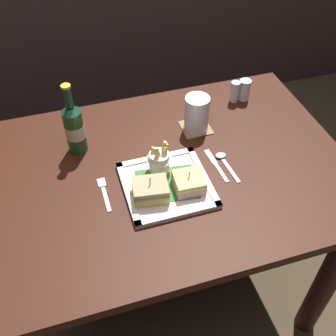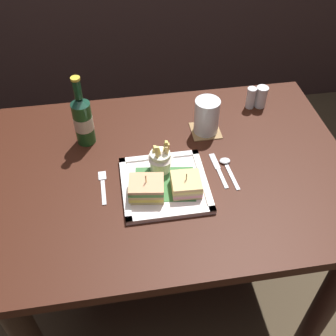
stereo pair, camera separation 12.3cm
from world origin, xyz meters
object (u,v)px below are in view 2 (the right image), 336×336
spoon (227,165)px  salt_shaker (251,99)px  sandwich_half_right (186,185)px  knife (218,169)px  pepper_shaker (261,98)px  square_plate (165,185)px  beer_bottle (83,119)px  water_glass (206,118)px  fork (103,186)px  sandwich_half_left (146,188)px  fries_cup (160,158)px  dining_table (171,200)px

spoon → salt_shaker: salt_shaker is taller
sandwich_half_right → knife: (0.12, 0.08, -0.03)m
knife → pepper_shaker: 0.38m
square_plate → pepper_shaker: bearing=40.0°
beer_bottle → salt_shaker: 0.62m
water_glass → fork: 0.42m
sandwich_half_left → salt_shaker: 0.58m
sandwich_half_right → fries_cup: (-0.06, 0.10, 0.03)m
fries_cup → square_plate: bearing=-87.2°
fork → spoon: 0.40m
salt_shaker → water_glass: bearing=-150.2°
dining_table → knife: (0.15, -0.03, 0.16)m
fries_cup → fork: fries_cup is taller
dining_table → square_plate: 0.18m
knife → salt_shaker: salt_shaker is taller
dining_table → salt_shaker: bearing=38.6°
sandwich_half_left → salt_shaker: sandwich_half_left is taller
fork → salt_shaker: size_ratio=1.63×
spoon → fork: bearing=-176.6°
sandwich_half_left → fork: (-0.13, 0.06, -0.03)m
sandwich_half_right → water_glass: water_glass is taller
dining_table → square_plate: bearing=-113.4°
pepper_shaker → beer_bottle: bearing=-171.4°
dining_table → salt_shaker: size_ratio=14.19×
square_plate → spoon: (0.21, 0.05, -0.00)m
spoon → pepper_shaker: bearing=55.0°
sandwich_half_left → fork: 0.15m
square_plate → beer_bottle: beer_bottle is taller
beer_bottle → fork: size_ratio=1.88×
square_plate → sandwich_half_left: bearing=-151.2°
spoon → salt_shaker: (0.17, 0.29, 0.03)m
fries_cup → fork: 0.19m
fork → spoon: bearing=3.4°
water_glass → fork: (-0.37, -0.21, -0.06)m
salt_shaker → pepper_shaker: (0.04, 0.00, -0.00)m
fries_cup → beer_bottle: bearing=141.0°
knife → pepper_shaker: bearing=52.0°
dining_table → fries_cup: bearing=-166.3°
fries_cup → salt_shaker: 0.47m
fries_cup → fork: (-0.18, -0.03, -0.06)m
sandwich_half_right → fork: sandwich_half_right is taller
fork → pepper_shaker: (0.60, 0.32, 0.03)m
knife → salt_shaker: (0.20, 0.30, 0.03)m
dining_table → square_plate: square_plate is taller
water_glass → knife: (-0.00, -0.19, -0.06)m
beer_bottle → fork: beer_bottle is taller
spoon → beer_bottle: bearing=156.1°
fork → salt_shaker: 0.64m
fries_cup → sandwich_half_left: bearing=-119.7°
knife → fork: bearing=-177.6°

